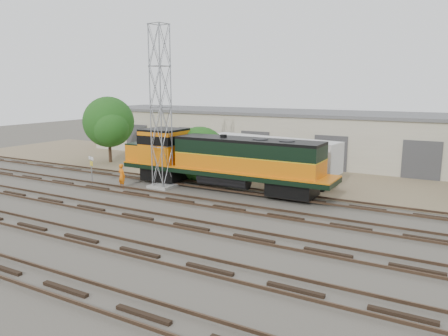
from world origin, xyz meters
The scene contains 11 objects.
ground centered at (0.00, 0.00, 0.00)m, with size 140.00×140.00×0.00m, color #47423A.
dirt_strip centered at (0.00, 15.00, 0.01)m, with size 80.00×16.00×0.02m, color #726047.
tracks centered at (0.00, -3.00, 0.08)m, with size 80.00×20.40×0.28m.
warehouse centered at (0.04, 22.98, 2.65)m, with size 58.40×10.40×5.30m.
locomotive centered at (-3.29, 6.00, 2.44)m, with size 17.75×3.11×4.27m.
signal_tower centered at (-7.72, 4.44, 6.17)m, with size 1.87×1.87×12.66m.
sign_post centered at (-13.38, 2.30, 1.66)m, with size 0.91×0.43×2.37m.
worker centered at (-10.41, 2.64, 0.98)m, with size 0.71×0.47×1.95m, color orange.
semi_trailer centered at (-0.90, 11.02, 2.33)m, with size 12.28×4.24×3.71m.
tree_west centered at (-19.54, 10.87, 4.16)m, with size 5.59×5.32×6.96m.
tree_mid centered at (-6.58, 8.43, 2.03)m, with size 5.13×4.89×4.89m.
Camera 1 is at (13.52, -22.95, 8.05)m, focal length 35.00 mm.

